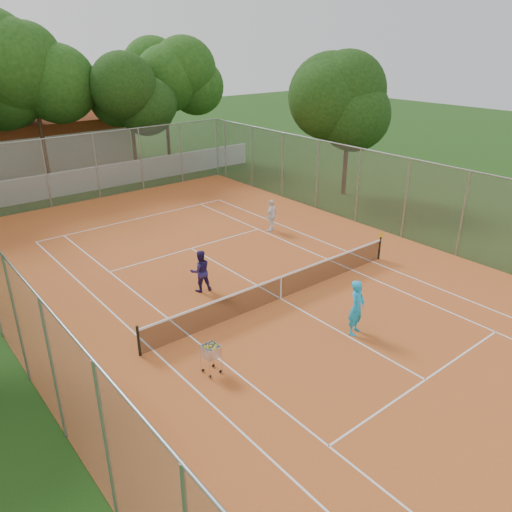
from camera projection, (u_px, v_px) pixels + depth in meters
ground at (281, 299)px, 19.18m from camera, size 120.00×120.00×0.00m
court_pad at (281, 299)px, 19.17m from camera, size 18.00×34.00×0.02m
court_lines at (281, 299)px, 19.17m from camera, size 10.98×23.78×0.01m
tennis_net at (281, 287)px, 18.97m from camera, size 11.88×0.10×0.98m
perimeter_fence at (282, 251)px, 18.37m from camera, size 18.00×34.00×4.00m
boundary_wall at (86, 180)px, 32.38m from camera, size 26.00×0.30×1.50m
clubhouse at (7, 139)px, 37.75m from camera, size 16.40×9.00×4.40m
tropical_trees at (60, 107)px, 32.80m from camera, size 29.00×19.00×10.00m
player_near at (357, 308)px, 16.57m from camera, size 0.82×0.66×1.95m
player_far_left at (200, 271)px, 19.45m from camera, size 0.97×0.84×1.71m
player_far_right at (272, 216)px, 25.55m from camera, size 1.06×0.74×1.67m
ball_hopper at (211, 358)px, 14.75m from camera, size 0.62×0.62×1.03m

